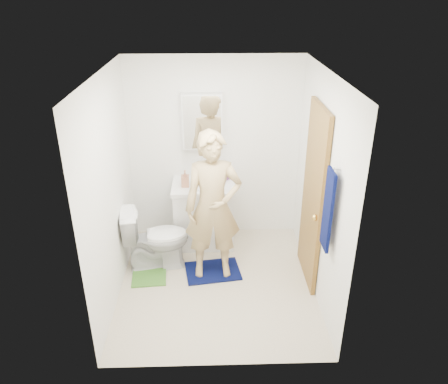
{
  "coord_description": "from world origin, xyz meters",
  "views": [
    {
      "loc": [
        -0.04,
        -4.1,
        3.16
      ],
      "look_at": [
        0.09,
        0.25,
        1.06
      ],
      "focal_mm": 35.0,
      "sensor_mm": 36.0,
      "label": 1
    }
  ],
  "objects_px": {
    "soap_dispenser": "(185,178)",
    "toothbrush_cup": "(227,176)",
    "vanity_cabinet": "(204,215)",
    "towel": "(328,210)",
    "medicine_cabinet": "(202,121)",
    "toilet": "(156,238)",
    "man": "(213,207)"
  },
  "relations": [
    {
      "from": "vanity_cabinet",
      "to": "toothbrush_cup",
      "type": "height_order",
      "value": "toothbrush_cup"
    },
    {
      "from": "toothbrush_cup",
      "to": "soap_dispenser",
      "type": "bearing_deg",
      "value": -159.16
    },
    {
      "from": "toilet",
      "to": "man",
      "type": "relative_size",
      "value": 0.45
    },
    {
      "from": "towel",
      "to": "toothbrush_cup",
      "type": "height_order",
      "value": "towel"
    },
    {
      "from": "medicine_cabinet",
      "to": "towel",
      "type": "relative_size",
      "value": 0.87
    },
    {
      "from": "towel",
      "to": "toilet",
      "type": "distance_m",
      "value": 2.17
    },
    {
      "from": "medicine_cabinet",
      "to": "man",
      "type": "distance_m",
      "value": 1.18
    },
    {
      "from": "soap_dispenser",
      "to": "toothbrush_cup",
      "type": "distance_m",
      "value": 0.56
    },
    {
      "from": "soap_dispenser",
      "to": "man",
      "type": "height_order",
      "value": "man"
    },
    {
      "from": "toothbrush_cup",
      "to": "man",
      "type": "bearing_deg",
      "value": -102.01
    },
    {
      "from": "soap_dispenser",
      "to": "toothbrush_cup",
      "type": "relative_size",
      "value": 1.92
    },
    {
      "from": "man",
      "to": "toilet",
      "type": "bearing_deg",
      "value": 161.91
    },
    {
      "from": "medicine_cabinet",
      "to": "toilet",
      "type": "bearing_deg",
      "value": -127.01
    },
    {
      "from": "medicine_cabinet",
      "to": "towel",
      "type": "distance_m",
      "value": 2.11
    },
    {
      "from": "vanity_cabinet",
      "to": "toothbrush_cup",
      "type": "relative_size",
      "value": 7.19
    },
    {
      "from": "medicine_cabinet",
      "to": "towel",
      "type": "bearing_deg",
      "value": -55.39
    },
    {
      "from": "vanity_cabinet",
      "to": "toothbrush_cup",
      "type": "xyz_separation_m",
      "value": [
        0.3,
        0.14,
        0.49
      ]
    },
    {
      "from": "vanity_cabinet",
      "to": "towel",
      "type": "bearing_deg",
      "value": -51.53
    },
    {
      "from": "toothbrush_cup",
      "to": "vanity_cabinet",
      "type": "bearing_deg",
      "value": -155.13
    },
    {
      "from": "medicine_cabinet",
      "to": "soap_dispenser",
      "type": "bearing_deg",
      "value": -128.06
    },
    {
      "from": "medicine_cabinet",
      "to": "toothbrush_cup",
      "type": "height_order",
      "value": "medicine_cabinet"
    },
    {
      "from": "medicine_cabinet",
      "to": "toilet",
      "type": "relative_size",
      "value": 0.89
    },
    {
      "from": "medicine_cabinet",
      "to": "soap_dispenser",
      "type": "relative_size",
      "value": 3.27
    },
    {
      "from": "vanity_cabinet",
      "to": "toilet",
      "type": "xyz_separation_m",
      "value": [
        -0.57,
        -0.53,
        -0.01
      ]
    },
    {
      "from": "medicine_cabinet",
      "to": "towel",
      "type": "xyz_separation_m",
      "value": [
        1.18,
        -1.71,
        -0.35
      ]
    },
    {
      "from": "vanity_cabinet",
      "to": "medicine_cabinet",
      "type": "height_order",
      "value": "medicine_cabinet"
    },
    {
      "from": "medicine_cabinet",
      "to": "soap_dispenser",
      "type": "distance_m",
      "value": 0.74
    },
    {
      "from": "soap_dispenser",
      "to": "toothbrush_cup",
      "type": "height_order",
      "value": "soap_dispenser"
    },
    {
      "from": "vanity_cabinet",
      "to": "soap_dispenser",
      "type": "height_order",
      "value": "soap_dispenser"
    },
    {
      "from": "soap_dispenser",
      "to": "toothbrush_cup",
      "type": "bearing_deg",
      "value": 20.84
    },
    {
      "from": "toothbrush_cup",
      "to": "medicine_cabinet",
      "type": "bearing_deg",
      "value": 164.01
    },
    {
      "from": "towel",
      "to": "soap_dispenser",
      "type": "height_order",
      "value": "towel"
    }
  ]
}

